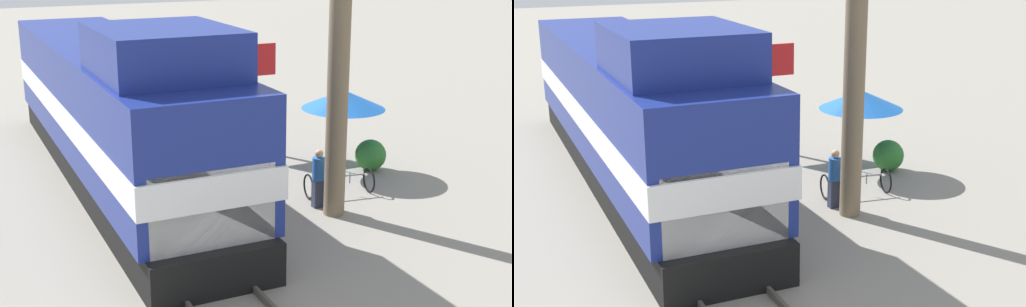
% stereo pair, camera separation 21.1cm
% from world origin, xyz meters
% --- Properties ---
extents(ground_plane, '(120.00, 120.00, 0.00)m').
position_xyz_m(ground_plane, '(0.00, 0.00, 0.00)').
color(ground_plane, gray).
extents(rail_near, '(0.08, 33.32, 0.15)m').
position_xyz_m(rail_near, '(-0.72, 0.00, 0.07)').
color(rail_near, '#4C4742').
rests_on(rail_near, ground_plane).
extents(rail_far, '(0.08, 33.32, 0.15)m').
position_xyz_m(rail_far, '(0.72, 0.00, 0.07)').
color(rail_far, '#4C4742').
rests_on(rail_far, ground_plane).
extents(locomotive, '(3.12, 16.12, 4.96)m').
position_xyz_m(locomotive, '(0.00, 2.66, 2.09)').
color(locomotive, black).
rests_on(locomotive, ground_plane).
extents(vendor_umbrella, '(2.49, 2.49, 2.50)m').
position_xyz_m(vendor_umbrella, '(6.34, 1.07, 2.22)').
color(vendor_umbrella, '#4C4C4C').
rests_on(vendor_umbrella, ground_plane).
extents(billboard_sign, '(2.04, 0.12, 3.49)m').
position_xyz_m(billboard_sign, '(4.71, 4.41, 2.67)').
color(billboard_sign, '#595959').
rests_on(billboard_sign, ground_plane).
extents(shrub_cluster, '(0.95, 0.95, 0.95)m').
position_xyz_m(shrub_cluster, '(7.19, 0.77, 0.47)').
color(shrub_cluster, '#2D722D').
rests_on(shrub_cluster, ground_plane).
extents(person_bystander, '(0.34, 0.34, 1.57)m').
position_xyz_m(person_bystander, '(4.21, -1.28, 0.84)').
color(person_bystander, '#2D3347').
rests_on(person_bystander, ground_plane).
extents(bicycle, '(1.92, 0.93, 0.70)m').
position_xyz_m(bicycle, '(5.15, -0.79, 0.36)').
color(bicycle, black).
rests_on(bicycle, ground_plane).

